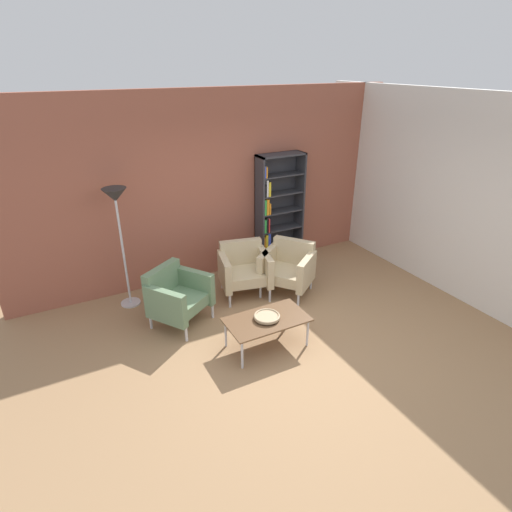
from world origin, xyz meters
TOP-DOWN VIEW (x-y plane):
  - ground_plane at (0.00, 0.00)m, footprint 8.32×8.32m
  - brick_back_panel at (0.00, 2.46)m, footprint 6.40×0.12m
  - plaster_right_partition at (2.86, 0.60)m, footprint 0.12×5.20m
  - bookshelf_tall at (1.00, 2.25)m, footprint 0.80×0.30m
  - coffee_table_low at (-0.29, 0.23)m, footprint 1.00×0.56m
  - decorative_bowl at (-0.29, 0.23)m, footprint 0.32×0.32m
  - armchair_near_window at (0.05, 1.54)m, footprint 0.84×0.79m
  - armchair_by_bookshelf at (-1.09, 1.26)m, footprint 0.94×0.93m
  - armchair_spare_guest at (0.66, 1.27)m, footprint 0.94×0.95m
  - floor_lamp_torchiere at (-1.57, 2.04)m, footprint 0.32×0.32m

SIDE VIEW (x-z plane):
  - ground_plane at x=0.00m, z-range 0.00..0.00m
  - coffee_table_low at x=-0.29m, z-range 0.17..0.57m
  - armchair_near_window at x=0.05m, z-range 0.02..0.80m
  - armchair_by_bookshelf at x=-1.09m, z-range 0.02..0.80m
  - armchair_spare_guest at x=0.66m, z-range 0.02..0.80m
  - decorative_bowl at x=-0.29m, z-range 0.41..0.46m
  - bookshelf_tall at x=1.00m, z-range -0.03..1.87m
  - floor_lamp_torchiere at x=-1.57m, z-range 0.58..2.32m
  - brick_back_panel at x=0.00m, z-range 0.00..2.90m
  - plaster_right_partition at x=2.86m, z-range 0.00..2.90m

